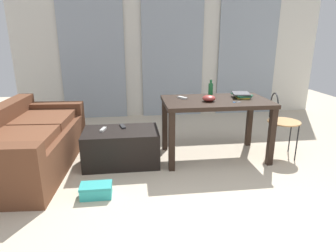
{
  "coord_description": "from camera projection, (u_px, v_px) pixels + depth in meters",
  "views": [
    {
      "loc": [
        -0.82,
        -2.03,
        1.54
      ],
      "look_at": [
        -0.36,
        1.51,
        0.42
      ],
      "focal_mm": 31.23,
      "sensor_mm": 36.0,
      "label": 1
    }
  ],
  "objects": [
    {
      "name": "scissors",
      "position": [
        236.0,
        102.0,
        3.5
      ],
      "size": [
        0.1,
        0.04,
        0.0
      ],
      "color": "#9EA0A5",
      "rests_on": "craft_table"
    },
    {
      "name": "book_stack",
      "position": [
        242.0,
        95.0,
        3.75
      ],
      "size": [
        0.25,
        0.28,
        0.06
      ],
      "color": "gold",
      "rests_on": "craft_table"
    },
    {
      "name": "tv_remote_on_table",
      "position": [
        182.0,
        98.0,
        3.7
      ],
      "size": [
        0.12,
        0.15,
        0.02
      ],
      "primitive_type": "cube",
      "rotation": [
        0.0,
        0.0,
        0.58
      ],
      "color": "#B7B7B2",
      "rests_on": "craft_table"
    },
    {
      "name": "craft_table",
      "position": [
        216.0,
        108.0,
        3.67
      ],
      "size": [
        1.32,
        0.78,
        0.76
      ],
      "color": "black",
      "rests_on": "ground"
    },
    {
      "name": "wire_chair",
      "position": [
        279.0,
        117.0,
        3.74
      ],
      "size": [
        0.41,
        0.44,
        0.85
      ],
      "color": "#B7844C",
      "rests_on": "ground"
    },
    {
      "name": "bottle_near",
      "position": [
        211.0,
        90.0,
        3.76
      ],
      "size": [
        0.06,
        0.06,
        0.23
      ],
      "color": "#195B2D",
      "rests_on": "craft_table"
    },
    {
      "name": "wall_back",
      "position": [
        172.0,
        46.0,
        5.57
      ],
      "size": [
        5.8,
        0.1,
        2.68
      ],
      "primitive_type": "cube",
      "color": "silver",
      "rests_on": "ground"
    },
    {
      "name": "couch",
      "position": [
        27.0,
        144.0,
        3.45
      ],
      "size": [
        1.02,
        1.94,
        0.73
      ],
      "color": "brown",
      "rests_on": "ground"
    },
    {
      "name": "bowl",
      "position": [
        209.0,
        98.0,
        3.54
      ],
      "size": [
        0.16,
        0.16,
        0.08
      ],
      "primitive_type": "ellipsoid",
      "color": "#9E3833",
      "rests_on": "craft_table"
    },
    {
      "name": "curtains",
      "position": [
        173.0,
        53.0,
        5.53
      ],
      "size": [
        4.13,
        0.03,
        2.4
      ],
      "color": "#99A3AD",
      "rests_on": "ground"
    },
    {
      "name": "tv_remote_primary",
      "position": [
        123.0,
        126.0,
        3.66
      ],
      "size": [
        0.09,
        0.17,
        0.02
      ],
      "primitive_type": "cube",
      "rotation": [
        0.0,
        0.0,
        0.23
      ],
      "color": "#232326",
      "rests_on": "coffee_table"
    },
    {
      "name": "tv_remote_secondary",
      "position": [
        103.0,
        129.0,
        3.53
      ],
      "size": [
        0.08,
        0.15,
        0.03
      ],
      "primitive_type": "cube",
      "rotation": [
        0.0,
        0.0,
        -0.24
      ],
      "color": "#B7B7B2",
      "rests_on": "coffee_table"
    },
    {
      "name": "coffee_table",
      "position": [
        121.0,
        147.0,
        3.6
      ],
      "size": [
        0.91,
        0.56,
        0.43
      ],
      "color": "black",
      "rests_on": "ground"
    },
    {
      "name": "shoebox",
      "position": [
        96.0,
        191.0,
        2.89
      ],
      "size": [
        0.31,
        0.19,
        0.13
      ],
      "color": "#33B2AD",
      "rests_on": "ground"
    },
    {
      "name": "ground_plane",
      "position": [
        196.0,
        157.0,
        3.85
      ],
      "size": [
        8.85,
        8.85,
        0.0
      ],
      "primitive_type": "plane",
      "color": "beige"
    }
  ]
}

